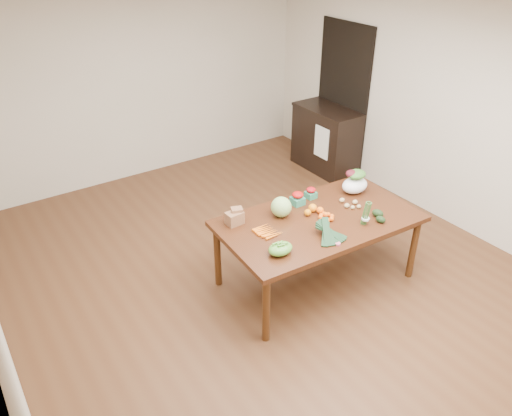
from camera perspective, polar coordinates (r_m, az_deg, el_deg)
floor at (r=5.40m, az=0.95°, el=-7.37°), size 6.00×6.00×0.00m
ceiling at (r=4.31m, az=1.27°, el=22.33°), size 5.00×6.00×0.02m
room_walls at (r=4.69m, az=1.09°, el=5.78°), size 5.02×6.02×2.70m
dining_table at (r=5.11m, az=6.95°, el=-4.80°), size 2.01×1.19×0.75m
doorway_dark at (r=7.44m, az=9.84°, el=12.31°), size 0.02×1.00×2.10m
cabinet at (r=7.47m, az=7.98°, el=7.79°), size 0.52×1.02×0.94m
dish_towel at (r=7.14m, az=7.50°, el=7.43°), size 0.02×0.28×0.45m
paper_bag at (r=4.76m, az=-2.47°, el=-1.03°), size 0.22×0.19×0.15m
cabbage at (r=4.87m, az=2.90°, el=0.12°), size 0.20×0.20×0.20m
strawberry_basket_a at (r=5.11m, az=4.77°, el=0.98°), size 0.13×0.13×0.11m
strawberry_basket_b at (r=5.24m, az=6.28°, el=1.64°), size 0.11×0.11×0.09m
orange_a at (r=4.93m, az=5.93°, el=-0.51°), size 0.07×0.07×0.07m
orange_b at (r=5.00m, az=6.49°, el=0.01°), size 0.09×0.09×0.09m
orange_c at (r=4.98m, az=7.33°, el=-0.26°), size 0.07×0.07×0.07m
mandarin_cluster at (r=4.89m, az=7.96°, el=-0.86°), size 0.19×0.19×0.08m
carrots at (r=4.66m, az=1.27°, el=-2.67°), size 0.23×0.26×0.03m
snap_pea_bag at (r=4.36m, az=2.81°, el=-4.67°), size 0.23×0.17×0.10m
kale_bunch at (r=4.57m, az=8.61°, el=-2.74°), size 0.34×0.42×0.16m
asparagus_bundle at (r=4.83m, az=12.47°, el=-0.58°), size 0.09×0.12×0.26m
potato_a at (r=5.13m, az=10.35°, el=0.27°), size 0.06×0.05×0.05m
potato_b at (r=5.12m, az=11.00°, el=0.07°), size 0.04×0.04×0.04m
potato_c at (r=5.21m, az=11.25°, el=0.67°), size 0.06×0.05×0.05m
potato_d at (r=5.21m, az=9.81°, el=0.89°), size 0.06×0.05×0.05m
potato_e at (r=5.14m, az=11.67°, el=0.17°), size 0.05×0.04×0.04m
avocado_a at (r=4.94m, az=14.06°, el=-1.28°), size 0.09×0.11×0.07m
avocado_b at (r=5.03m, az=13.75°, el=-0.59°), size 0.11×0.13×0.08m
salad_bag at (r=5.39m, az=11.25°, el=2.87°), size 0.31×0.24×0.23m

